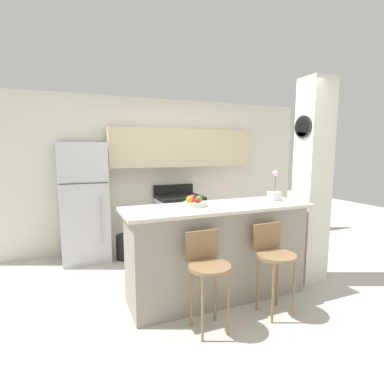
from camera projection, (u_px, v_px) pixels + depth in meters
ground_plane at (217, 296)px, 3.48m from camera, size 14.00×14.00×0.00m
wall_back at (170, 163)px, 5.26m from camera, size 5.60×0.38×2.55m
pillar_right at (312, 182)px, 3.77m from camera, size 0.38×0.32×2.55m
counter_bar at (217, 251)px, 3.40m from camera, size 2.13×0.71×1.07m
refrigerator at (84, 202)px, 4.52m from camera, size 0.69×0.63×1.79m
stove_range at (179, 221)px, 5.16m from camera, size 0.74×0.65×1.07m
bar_stool_left at (208, 266)px, 2.77m from camera, size 0.39×0.39×0.92m
bar_stool_right at (274, 255)px, 3.06m from camera, size 0.39×0.39×0.92m
orchid_vase at (275, 192)px, 3.67m from camera, size 0.13×0.13×0.37m
fruit_bowl at (194, 202)px, 3.29m from camera, size 0.26×0.26×0.12m
trash_bin at (125, 247)px, 4.65m from camera, size 0.28×0.28×0.38m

